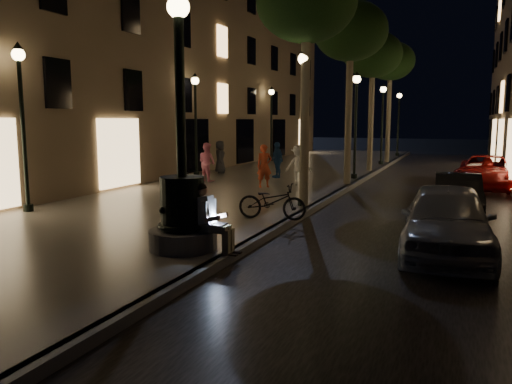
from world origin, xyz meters
The scene contains 28 objects.
ground centered at (0.00, 15.00, 0.00)m, with size 120.00×120.00×0.00m, color black.
cobble_lane centered at (3.00, 15.00, 0.01)m, with size 6.00×45.00×0.02m, color black.
promenade centered at (-4.00, 15.00, 0.10)m, with size 8.00×45.00×0.20m, color slate.
curb_strip centered at (0.00, 15.00, 0.10)m, with size 0.25×45.00×0.20m, color #59595B.
building_left centered at (-12.00, 18.00, 7.50)m, with size 8.00×36.00×15.00m, color #7A694C.
fountain_lamppost centered at (-1.00, 2.00, 1.21)m, with size 1.40×1.40×5.21m.
seated_man_laptop centered at (-0.39, 2.00, 0.93)m, with size 1.02×0.35×1.39m.
tree_near centered at (-0.25, 8.00, 6.24)m, with size 3.00×3.00×7.30m.
tree_second centered at (-0.20, 14.00, 6.33)m, with size 3.00×3.00×7.40m.
tree_third centered at (-0.30, 20.00, 6.14)m, with size 3.00×3.00×7.20m.
tree_far centered at (-0.22, 26.00, 6.43)m, with size 3.00×3.00×7.50m.
lamp_curb_a centered at (-0.30, 8.00, 3.24)m, with size 0.36×0.36×4.81m.
lamp_curb_b centered at (-0.30, 16.00, 3.24)m, with size 0.36×0.36×4.81m.
lamp_curb_c centered at (-0.30, 24.00, 3.24)m, with size 0.36×0.36×4.81m.
lamp_curb_d centered at (-0.30, 32.00, 3.24)m, with size 0.36×0.36×4.81m.
lamp_left_a centered at (-7.40, 4.00, 3.24)m, with size 0.36×0.36×4.81m.
lamp_left_b centered at (-7.40, 14.00, 3.24)m, with size 0.36×0.36×4.81m.
lamp_left_c centered at (-7.40, 24.00, 3.24)m, with size 0.36×0.36×4.81m.
stroller centered at (-3.79, 6.79, 0.70)m, with size 0.45×0.99×1.01m.
car_front centered at (4.00, 4.32, 0.75)m, with size 1.78×4.43×1.51m, color #96999D.
car_second centered at (4.16, 9.41, 0.61)m, with size 1.30×3.73×1.23m, color black.
car_third centered at (5.20, 15.96, 0.69)m, with size 2.30×4.99×1.39m, color maroon.
pedestrian_red centered at (-2.96, 11.54, 1.05)m, with size 0.62×0.40×1.69m, color #CA4728.
pedestrian_pink centered at (-5.97, 12.38, 1.04)m, with size 0.82×0.64×1.68m, color pink.
pedestrian_white centered at (-1.92, 12.69, 1.02)m, with size 1.06×0.61×1.63m, color white.
pedestrian_blue centered at (-3.63, 14.83, 1.03)m, with size 0.97×0.40×1.65m, color navy.
pedestrian_dark centered at (-7.00, 15.71, 1.01)m, with size 0.79×0.52×1.62m, color #343439.
bicycle centered at (-0.40, 5.60, 0.69)m, with size 0.64×1.85×0.97m, color black.
Camera 1 is at (4.23, -6.70, 2.83)m, focal length 35.00 mm.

